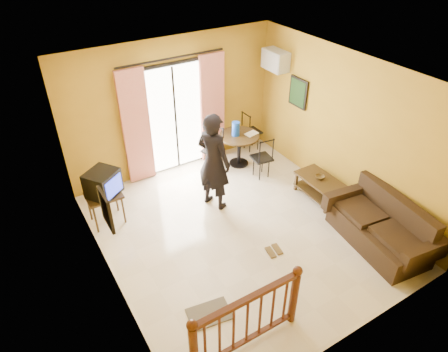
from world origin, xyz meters
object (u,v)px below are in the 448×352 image
television (103,183)px  standing_person (214,162)px  coffee_table (320,185)px  sofa (381,227)px  dining_table (239,141)px

television → standing_person: (1.87, -0.56, 0.12)m
coffee_table → standing_person: size_ratio=0.51×
television → coffee_table: 4.03m
television → coffee_table: size_ratio=0.70×
coffee_table → sofa: sofa is taller
coffee_table → sofa: size_ratio=0.51×
television → sofa: (3.72, -2.93, -0.50)m
standing_person → sofa: bearing=-164.7°
dining_table → standing_person: size_ratio=0.45×
television → standing_person: 1.96m
television → dining_table: bearing=-27.7°
coffee_table → sofa: 1.48m
television → dining_table: television is taller
television → coffee_table: television is taller
television → standing_person: standing_person is taller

